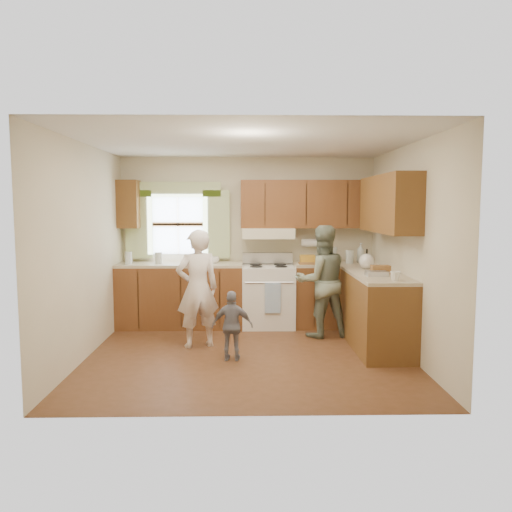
{
  "coord_description": "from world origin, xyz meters",
  "views": [
    {
      "loc": [
        -0.02,
        -5.82,
        1.78
      ],
      "look_at": [
        0.1,
        0.4,
        1.15
      ],
      "focal_mm": 35.0,
      "sensor_mm": 36.0,
      "label": 1
    }
  ],
  "objects_px": {
    "woman_left": "(198,289)",
    "woman_right": "(322,281)",
    "stove": "(268,295)",
    "child": "(232,326)"
  },
  "relations": [
    {
      "from": "stove",
      "to": "woman_left",
      "type": "bearing_deg",
      "value": -131.25
    },
    {
      "from": "woman_right",
      "to": "woman_left",
      "type": "bearing_deg",
      "value": 5.07
    },
    {
      "from": "woman_left",
      "to": "child",
      "type": "xyz_separation_m",
      "value": [
        0.45,
        -0.57,
        -0.34
      ]
    },
    {
      "from": "stove",
      "to": "child",
      "type": "xyz_separation_m",
      "value": [
        -0.48,
        -1.63,
        -0.06
      ]
    },
    {
      "from": "woman_left",
      "to": "child",
      "type": "distance_m",
      "value": 0.8
    },
    {
      "from": "woman_left",
      "to": "woman_right",
      "type": "relative_size",
      "value": 0.98
    },
    {
      "from": "stove",
      "to": "child",
      "type": "bearing_deg",
      "value": -106.49
    },
    {
      "from": "woman_right",
      "to": "child",
      "type": "distance_m",
      "value": 1.62
    },
    {
      "from": "woman_left",
      "to": "woman_right",
      "type": "height_order",
      "value": "woman_right"
    },
    {
      "from": "child",
      "to": "woman_right",
      "type": "bearing_deg",
      "value": -134.49
    }
  ]
}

